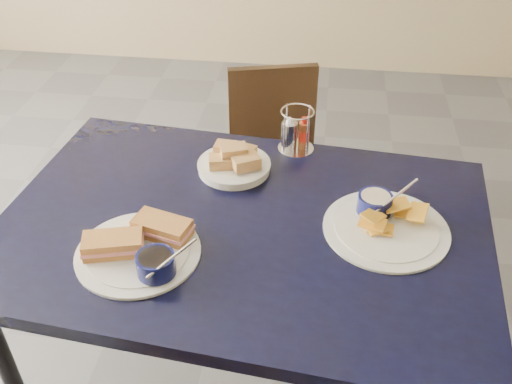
# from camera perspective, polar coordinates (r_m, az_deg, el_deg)

# --- Properties ---
(ground) EXTENTS (6.00, 6.00, 0.00)m
(ground) POSITION_cam_1_polar(r_m,az_deg,el_deg) (2.13, -5.10, -15.93)
(ground) COLOR #4A4A4F
(ground) RESTS_ON ground
(dining_table) EXTENTS (1.33, 0.95, 0.75)m
(dining_table) POSITION_cam_1_polar(r_m,az_deg,el_deg) (1.51, -1.33, -4.86)
(dining_table) COLOR black
(dining_table) RESTS_ON ground
(chair_far) EXTENTS (0.43, 0.43, 0.76)m
(chair_far) POSITION_cam_1_polar(r_m,az_deg,el_deg) (2.35, 2.34, 4.34)
(chair_far) COLOR black
(chair_far) RESTS_ON ground
(sandwich_plate) EXTENTS (0.32, 0.30, 0.12)m
(sandwich_plate) POSITION_cam_1_polar(r_m,az_deg,el_deg) (1.39, -11.40, -5.42)
(sandwich_plate) COLOR white
(sandwich_plate) RESTS_ON dining_table
(plantain_plate) EXTENTS (0.32, 0.32, 0.12)m
(plantain_plate) POSITION_cam_1_polar(r_m,az_deg,el_deg) (1.49, 12.59, -2.81)
(plantain_plate) COLOR white
(plantain_plate) RESTS_ON dining_table
(bread_basket) EXTENTS (0.21, 0.21, 0.08)m
(bread_basket) POSITION_cam_1_polar(r_m,az_deg,el_deg) (1.65, -2.19, 3.01)
(bread_basket) COLOR white
(bread_basket) RESTS_ON dining_table
(condiment_caddy) EXTENTS (0.11, 0.11, 0.14)m
(condiment_caddy) POSITION_cam_1_polar(r_m,az_deg,el_deg) (1.73, 3.92, 5.88)
(condiment_caddy) COLOR silver
(condiment_caddy) RESTS_ON dining_table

